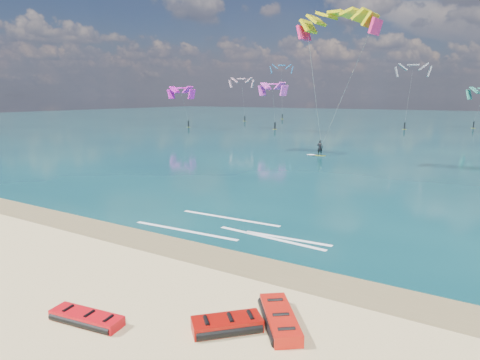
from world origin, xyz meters
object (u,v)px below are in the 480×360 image
at_px(packed_kite_left, 87,322).
at_px(kitesurfer_main, 329,84).
at_px(packed_kite_right, 227,330).
at_px(packed_kite_mid, 280,324).

bearing_deg(packed_kite_left, kitesurfer_main, 90.29).
height_order(packed_kite_left, kitesurfer_main, kitesurfer_main).
height_order(packed_kite_left, packed_kite_right, packed_kite_right).
bearing_deg(kitesurfer_main, packed_kite_mid, -75.69).
bearing_deg(packed_kite_mid, packed_kite_right, -84.24).
height_order(packed_kite_mid, kitesurfer_main, kitesurfer_main).
xyz_separation_m(packed_kite_left, packed_kite_right, (3.89, 1.92, 0.00)).
height_order(packed_kite_right, kitesurfer_main, kitesurfer_main).
xyz_separation_m(packed_kite_left, kitesurfer_main, (-5.52, 34.75, 7.97)).
relative_size(packed_kite_mid, packed_kite_right, 1.27).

